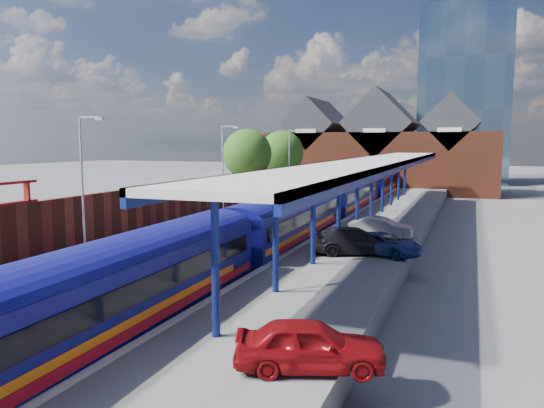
{
  "coord_description": "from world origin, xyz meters",
  "views": [
    {
      "loc": [
        11.85,
        -15.43,
        6.65
      ],
      "look_at": [
        -0.55,
        17.2,
        2.6
      ],
      "focal_mm": 35.0,
      "sensor_mm": 36.0,
      "label": 1
    }
  ],
  "objects_px": {
    "lamp_post_b": "(84,176)",
    "parked_car_silver": "(381,228)",
    "lamp_post_c": "(224,164)",
    "platform_sign": "(251,192)",
    "parked_car_red": "(310,345)",
    "parked_car_dark": "(356,241)",
    "lamp_post_d": "(290,158)",
    "train": "(324,204)",
    "parked_car_blue": "(383,244)"
  },
  "relations": [
    {
      "from": "parked_car_red",
      "to": "parked_car_blue",
      "type": "xyz_separation_m",
      "value": [
        -0.47,
        14.44,
        -0.09
      ]
    },
    {
      "from": "parked_car_red",
      "to": "parked_car_silver",
      "type": "xyz_separation_m",
      "value": [
        -1.36,
        19.23,
        -0.02
      ]
    },
    {
      "from": "parked_car_red",
      "to": "platform_sign",
      "type": "bearing_deg",
      "value": 6.85
    },
    {
      "from": "lamp_post_b",
      "to": "platform_sign",
      "type": "bearing_deg",
      "value": 85.67
    },
    {
      "from": "platform_sign",
      "to": "parked_car_dark",
      "type": "height_order",
      "value": "platform_sign"
    },
    {
      "from": "parked_car_red",
      "to": "parked_car_silver",
      "type": "relative_size",
      "value": 1.0
    },
    {
      "from": "platform_sign",
      "to": "lamp_post_c",
      "type": "bearing_deg",
      "value": -124.26
    },
    {
      "from": "parked_car_blue",
      "to": "train",
      "type": "bearing_deg",
      "value": 48.43
    },
    {
      "from": "train",
      "to": "lamp_post_b",
      "type": "bearing_deg",
      "value": -115.21
    },
    {
      "from": "train",
      "to": "lamp_post_b",
      "type": "distance_m",
      "value": 18.66
    },
    {
      "from": "lamp_post_c",
      "to": "lamp_post_d",
      "type": "xyz_separation_m",
      "value": [
        0.0,
        16.0,
        0.0
      ]
    },
    {
      "from": "train",
      "to": "parked_car_red",
      "type": "bearing_deg",
      "value": -75.43
    },
    {
      "from": "lamp_post_b",
      "to": "parked_car_silver",
      "type": "xyz_separation_m",
      "value": [
        13.23,
        10.0,
        -3.37
      ]
    },
    {
      "from": "lamp_post_d",
      "to": "platform_sign",
      "type": "distance_m",
      "value": 14.25
    },
    {
      "from": "lamp_post_b",
      "to": "parked_car_dark",
      "type": "distance_m",
      "value": 14.12
    },
    {
      "from": "lamp_post_c",
      "to": "platform_sign",
      "type": "distance_m",
      "value": 3.34
    },
    {
      "from": "lamp_post_b",
      "to": "parked_car_silver",
      "type": "relative_size",
      "value": 1.85
    },
    {
      "from": "train",
      "to": "platform_sign",
      "type": "xyz_separation_m",
      "value": [
        -6.49,
        1.32,
        0.57
      ]
    },
    {
      "from": "parked_car_silver",
      "to": "parked_car_red",
      "type": "bearing_deg",
      "value": -176.17
    },
    {
      "from": "parked_car_dark",
      "to": "platform_sign",
      "type": "bearing_deg",
      "value": 20.98
    },
    {
      "from": "lamp_post_d",
      "to": "parked_car_blue",
      "type": "relative_size",
      "value": 1.75
    },
    {
      "from": "lamp_post_b",
      "to": "parked_car_blue",
      "type": "distance_m",
      "value": 15.44
    },
    {
      "from": "lamp_post_b",
      "to": "parked_car_red",
      "type": "height_order",
      "value": "lamp_post_b"
    },
    {
      "from": "train",
      "to": "lamp_post_c",
      "type": "bearing_deg",
      "value": -175.02
    },
    {
      "from": "lamp_post_d",
      "to": "parked_car_silver",
      "type": "height_order",
      "value": "lamp_post_d"
    },
    {
      "from": "lamp_post_d",
      "to": "parked_car_dark",
      "type": "height_order",
      "value": "lamp_post_d"
    },
    {
      "from": "train",
      "to": "parked_car_silver",
      "type": "xyz_separation_m",
      "value": [
        5.37,
        -6.68,
        -0.5
      ]
    },
    {
      "from": "lamp_post_c",
      "to": "platform_sign",
      "type": "relative_size",
      "value": 2.8
    },
    {
      "from": "lamp_post_b",
      "to": "parked_car_silver",
      "type": "bearing_deg",
      "value": 37.1
    },
    {
      "from": "lamp_post_b",
      "to": "parked_car_dark",
      "type": "relative_size",
      "value": 1.51
    },
    {
      "from": "parked_car_red",
      "to": "parked_car_dark",
      "type": "distance_m",
      "value": 14.28
    },
    {
      "from": "parked_car_dark",
      "to": "lamp_post_b",
      "type": "bearing_deg",
      "value": 90.87
    },
    {
      "from": "lamp_post_b",
      "to": "platform_sign",
      "type": "height_order",
      "value": "lamp_post_b"
    },
    {
      "from": "lamp_post_c",
      "to": "parked_car_dark",
      "type": "relative_size",
      "value": 1.51
    },
    {
      "from": "lamp_post_b",
      "to": "parked_car_red",
      "type": "bearing_deg",
      "value": -32.31
    },
    {
      "from": "parked_car_red",
      "to": "parked_car_silver",
      "type": "bearing_deg",
      "value": -15.01
    },
    {
      "from": "train",
      "to": "parked_car_red",
      "type": "xyz_separation_m",
      "value": [
        6.73,
        -25.91,
        -0.48
      ]
    },
    {
      "from": "lamp_post_b",
      "to": "platform_sign",
      "type": "xyz_separation_m",
      "value": [
        1.36,
        18.0,
        -2.3
      ]
    },
    {
      "from": "lamp_post_d",
      "to": "platform_sign",
      "type": "relative_size",
      "value": 2.8
    },
    {
      "from": "parked_car_silver",
      "to": "lamp_post_d",
      "type": "bearing_deg",
      "value": 30.8
    },
    {
      "from": "platform_sign",
      "to": "parked_car_dark",
      "type": "xyz_separation_m",
      "value": [
        11.44,
        -13.06,
        -1.02
      ]
    },
    {
      "from": "lamp_post_b",
      "to": "parked_car_blue",
      "type": "height_order",
      "value": "lamp_post_b"
    },
    {
      "from": "lamp_post_d",
      "to": "parked_car_red",
      "type": "xyz_separation_m",
      "value": [
        14.59,
        -41.23,
        -3.35
      ]
    },
    {
      "from": "platform_sign",
      "to": "parked_car_silver",
      "type": "distance_m",
      "value": 14.35
    },
    {
      "from": "lamp_post_d",
      "to": "parked_car_silver",
      "type": "distance_m",
      "value": 25.89
    },
    {
      "from": "parked_car_silver",
      "to": "parked_car_dark",
      "type": "relative_size",
      "value": 0.82
    },
    {
      "from": "train",
      "to": "parked_car_blue",
      "type": "distance_m",
      "value": 13.07
    },
    {
      "from": "lamp_post_d",
      "to": "parked_car_blue",
      "type": "xyz_separation_m",
      "value": [
        14.12,
        -26.78,
        -3.44
      ]
    },
    {
      "from": "parked_car_red",
      "to": "parked_car_dark",
      "type": "bearing_deg",
      "value": -11.86
    },
    {
      "from": "parked_car_silver",
      "to": "parked_car_blue",
      "type": "relative_size",
      "value": 0.95
    }
  ]
}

